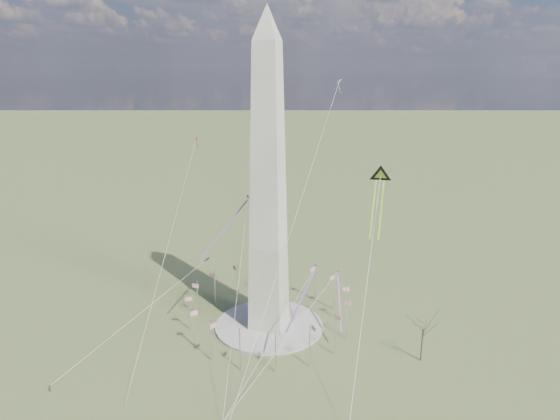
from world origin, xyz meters
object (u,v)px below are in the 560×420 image
(kite_delta_black, at_px, (380,179))
(person_west, at_px, (50,388))
(tree_near, at_px, (423,327))
(washington_monument, at_px, (268,187))

(kite_delta_black, bearing_deg, person_west, 30.70)
(tree_near, xyz_separation_m, kite_delta_black, (-15.58, 8.58, 40.99))
(tree_near, bearing_deg, washington_monument, 173.28)
(washington_monument, height_order, tree_near, washington_monument)
(washington_monument, relative_size, person_west, 58.97)
(washington_monument, xyz_separation_m, tree_near, (49.20, -5.80, -36.83))
(person_west, bearing_deg, washington_monument, -106.64)
(washington_monument, height_order, kite_delta_black, washington_monument)
(washington_monument, relative_size, kite_delta_black, 4.86)
(washington_monument, distance_m, tree_near, 61.73)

